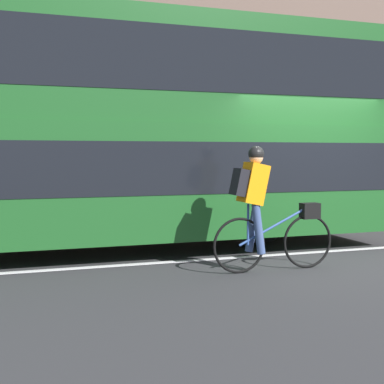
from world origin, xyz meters
TOP-DOWN VIEW (x-y plane):
  - ground_plane at (0.00, 0.00)m, footprint 80.00×80.00m
  - road_center_line at (0.00, 0.26)m, footprint 50.00×0.14m
  - sidewalk_curb at (0.00, 5.32)m, footprint 60.00×2.15m
  - building_facade at (0.00, 6.55)m, footprint 60.00×0.30m
  - bus at (-3.62, 1.39)m, footprint 10.53×2.45m
  - cyclist_on_bike at (-1.33, -0.76)m, footprint 1.80×0.32m
  - trash_bin at (1.98, 5.21)m, footprint 0.44×0.44m

SIDE VIEW (x-z plane):
  - ground_plane at x=0.00m, z-range 0.00..0.00m
  - road_center_line at x=0.00m, z-range 0.00..0.01m
  - sidewalk_curb at x=0.00m, z-range 0.00..0.15m
  - trash_bin at x=1.98m, z-range 0.15..1.12m
  - cyclist_on_bike at x=-1.33m, z-range 0.06..1.77m
  - bus at x=-3.62m, z-range 0.20..3.95m
  - building_facade at x=0.00m, z-range 0.00..8.01m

